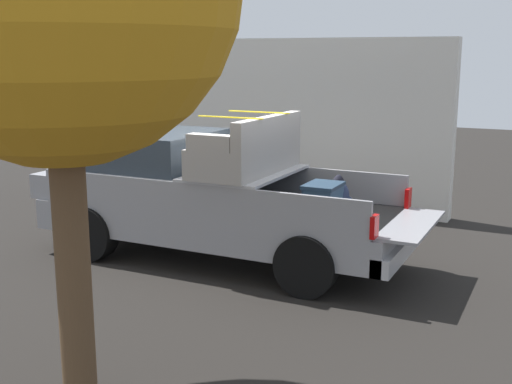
# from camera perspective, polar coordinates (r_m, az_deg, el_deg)

# --- Properties ---
(ground_plane) EXTENTS (40.00, 40.00, 0.00)m
(ground_plane) POSITION_cam_1_polar(r_m,az_deg,el_deg) (10.06, -3.09, -5.82)
(ground_plane) COLOR black
(pickup_truck) EXTENTS (6.05, 2.06, 2.23)m
(pickup_truck) POSITION_cam_1_polar(r_m,az_deg,el_deg) (9.98, -5.03, -0.18)
(pickup_truck) COLOR gray
(pickup_truck) RESTS_ON ground_plane
(building_facade) EXTENTS (8.72, 0.36, 3.37)m
(building_facade) POSITION_cam_1_polar(r_m,az_deg,el_deg) (13.84, -1.22, 6.26)
(building_facade) COLOR silver
(building_facade) RESTS_ON ground_plane
(trash_can) EXTENTS (0.60, 0.60, 0.98)m
(trash_can) POSITION_cam_1_polar(r_m,az_deg,el_deg) (13.83, -7.48, 1.17)
(trash_can) COLOR #2D2D33
(trash_can) RESTS_ON ground_plane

